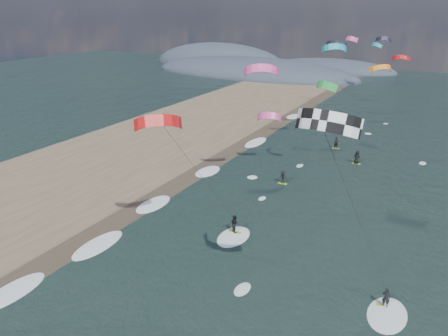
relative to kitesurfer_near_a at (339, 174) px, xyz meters
The scene contains 9 objects.
ground 15.86m from the kitesurfer_near_a, 155.25° to the right, with size 260.00×260.00×0.00m, color black.
sand_strip 36.40m from the kitesurfer_near_a, behind, with size 26.00×240.00×0.00m, color brown.
wet_sand_strip 25.43m from the kitesurfer_near_a, 166.66° to the left, with size 3.00×240.00×0.00m, color #382D23.
coastal_hills 117.46m from the kitesurfer_near_a, 118.11° to the left, with size 80.00×41.00×15.00m.
kitesurfer_near_a is the anchor object (origin of this frame).
kitesurfer_near_b 14.65m from the kitesurfer_near_a, 160.14° to the left, with size 7.02×9.13×12.77m.
far_kitesurfers 32.59m from the kitesurfer_near_a, 106.53° to the left, with size 7.16×16.71×1.82m.
bg_kite_field 50.97m from the kitesurfer_near_a, 102.59° to the left, with size 12.36×69.61×8.86m.
shoreline_surf 25.84m from the kitesurfer_near_a, 154.53° to the left, with size 2.40×79.40×0.11m.
Camera 1 is at (15.50, -18.02, 20.08)m, focal length 35.00 mm.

